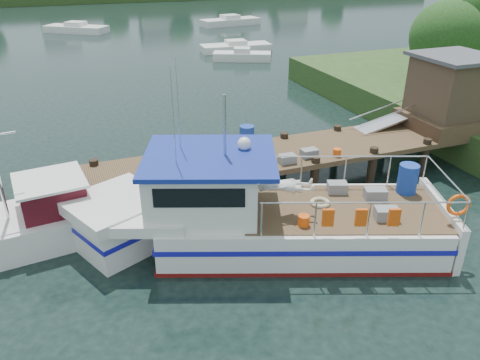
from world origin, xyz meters
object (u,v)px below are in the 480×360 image
object	(u,v)px
moored_b	(242,56)
moored_d	(76,29)
moored_far	(230,21)
lobster_boat	(252,215)
work_boat	(26,224)
dock	(399,115)
moored_c	(236,47)

from	to	relation	value
moored_b	moored_d	world-z (taller)	moored_d
moored_far	lobster_boat	bearing A→B (deg)	-132.81
work_boat	moored_d	xyz separation A→B (m)	(4.02, 42.48, -0.23)
dock	moored_b	bearing A→B (deg)	85.89
dock	moored_far	distance (m)	41.52
dock	lobster_boat	size ratio (longest dim) A/B	1.43
moored_b	moored_c	xyz separation A→B (m)	(0.89, 3.86, -0.02)
lobster_boat	moored_d	distance (m)	45.13
dock	moored_far	world-z (taller)	dock
work_boat	moored_c	xyz separation A→B (m)	(16.79, 26.46, -0.30)
dock	moored_c	distance (m)	25.81
moored_far	moored_b	world-z (taller)	moored_far
moored_d	lobster_boat	bearing A→B (deg)	-110.76
work_boat	moored_d	bearing A→B (deg)	77.74
moored_b	moored_d	xyz separation A→B (m)	(-11.88, 19.88, 0.05)
work_boat	moored_c	size ratio (longest dim) A/B	1.27
lobster_boat	moored_far	bearing A→B (deg)	91.54
moored_b	moored_c	distance (m)	3.96
dock	work_boat	world-z (taller)	dock
dock	lobster_boat	world-z (taller)	lobster_boat
dock	moored_far	size ratio (longest dim) A/B	2.22
dock	moored_d	xyz separation A→B (m)	(-10.31, 41.65, -1.81)
lobster_boat	moored_d	xyz separation A→B (m)	(-2.48, 45.06, -0.60)
work_boat	lobster_boat	bearing A→B (deg)	-28.49
dock	moored_d	bearing A→B (deg)	103.91
lobster_boat	moored_d	bearing A→B (deg)	113.70
work_boat	moored_far	size ratio (longest dim) A/B	1.08
moored_far	moored_c	world-z (taller)	moored_far
work_boat	dock	bearing A→B (deg)	-3.51
work_boat	moored_c	distance (m)	31.34
moored_far	moored_b	xyz separation A→B (m)	(-5.84, -19.05, -0.07)
lobster_boat	work_boat	world-z (taller)	lobster_boat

